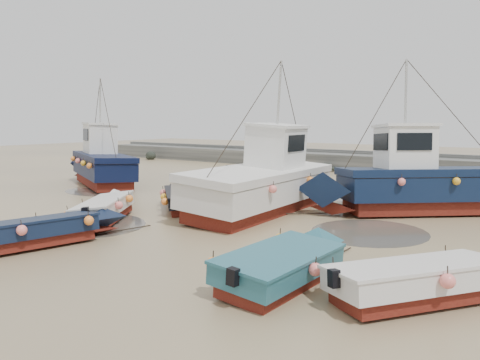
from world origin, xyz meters
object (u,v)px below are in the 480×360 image
Objects in this scene: dinghy_4 at (183,195)px; cabin_boat_2 at (412,181)px; dinghy_0 at (109,205)px; dinghy_3 at (434,275)px; cabin_boat_0 at (100,162)px; cabin_boat_1 at (267,180)px; person at (227,202)px; dinghy_1 at (43,227)px; dinghy_2 at (287,259)px.

cabin_boat_2 is at bearing -18.03° from dinghy_4.
dinghy_3 is (12.30, -1.24, -0.00)m from dinghy_0.
cabin_boat_0 is 0.83× the size of cabin_boat_1.
person is at bearing 41.13° from dinghy_0.
cabin_boat_0 reaches higher than dinghy_1.
cabin_boat_0 is (-8.28, 5.94, 0.81)m from dinghy_0.
dinghy_1 and dinghy_2 have the same top height.
dinghy_1 is 0.65× the size of cabin_boat_0.
cabin_boat_1 reaches higher than person.
cabin_boat_1 is (4.04, 5.03, 0.76)m from dinghy_0.
dinghy_3 is 0.49× the size of cabin_boat_1.
dinghy_3 is at bearing 157.90° from cabin_boat_2.
cabin_boat_0 reaches higher than person.
dinghy_2 and dinghy_3 have the same top height.
dinghy_0 is 12.36m from dinghy_3.
cabin_boat_2 is (-0.09, 10.17, 0.79)m from dinghy_2.
dinghy_4 is (-11.54, 4.65, 0.00)m from dinghy_3.
cabin_boat_0 is at bearing 117.22° from dinghy_4.
cabin_boat_2 is at bearing 91.93° from dinghy_2.
person is (0.66, 2.27, -0.55)m from dinghy_4.
dinghy_0 is 3.49m from dinghy_4.
dinghy_1 is 1.05× the size of dinghy_2.
cabin_boat_0 is 1.10× the size of cabin_boat_2.
cabin_boat_1 is at bearing 16.46° from dinghy_0.
cabin_boat_0 is at bearing 148.33° from dinghy_1.
dinghy_3 is (10.81, 2.39, -0.00)m from dinghy_1.
cabin_boat_1 reaches higher than dinghy_4.
dinghy_3 is 12.90m from person.
cabin_boat_2 is at bearing 28.40° from cabin_boat_1.
cabin_boat_2 is 4.85× the size of person.
cabin_boat_0 is 12.35m from cabin_boat_1.
dinghy_2 is 19.28m from cabin_boat_0.
cabin_boat_1 reaches higher than dinghy_0.
dinghy_2 is 0.51× the size of cabin_boat_1.
dinghy_0 and dinghy_3 have the same top height.
dinghy_2 is at bearing 23.95° from dinghy_1.
person is (1.42, 5.67, -0.55)m from dinghy_0.
cabin_boat_2 is 8.19m from person.
cabin_boat_0 and cabin_boat_2 have the same top height.
dinghy_4 reaches higher than person.
cabin_boat_0 is 17.55m from cabin_boat_2.
cabin_boat_2 is at bearing 143.99° from dinghy_3.
dinghy_1 reaches higher than person.
cabin_boat_2 is at bearing 69.57° from dinghy_1.
dinghy_2 is 0.68× the size of cabin_boat_2.
dinghy_1 is at bearing -109.11° from cabin_boat_0.
dinghy_0 and dinghy_4 have the same top height.
cabin_boat_2 reaches higher than person.
dinghy_3 is at bearing -83.93° from cabin_boat_0.
dinghy_1 is 13.70m from cabin_boat_0.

